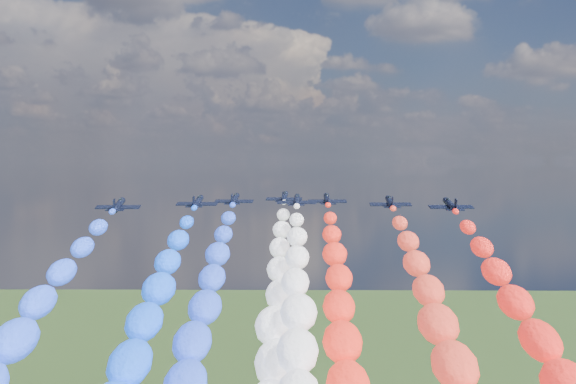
# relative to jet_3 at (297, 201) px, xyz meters

# --- Properties ---
(jet_0) EXTENTS (8.47, 11.30, 4.33)m
(jet_0) POSITION_rel_jet_3_xyz_m (-32.52, -15.74, 0.00)
(jet_0) COLOR black
(jet_1) EXTENTS (8.51, 11.33, 4.33)m
(jet_1) POSITION_rel_jet_3_xyz_m (-19.50, -5.57, 0.00)
(jet_1) COLOR black
(jet_2) EXTENTS (8.55, 11.36, 4.33)m
(jet_2) POSITION_rel_jet_3_xyz_m (-13.05, 3.79, 0.00)
(jet_2) COLOR black
(trail_2) EXTENTS (7.25, 125.39, 43.49)m
(trail_2) POSITION_rel_jet_3_xyz_m (-13.05, -59.73, -18.97)
(trail_2) COLOR blue
(jet_3) EXTENTS (8.26, 11.15, 4.33)m
(jet_3) POSITION_rel_jet_3_xyz_m (0.00, 0.00, 0.00)
(jet_3) COLOR black
(jet_4) EXTENTS (8.71, 11.47, 4.33)m
(jet_4) POSITION_rel_jet_3_xyz_m (-2.82, 13.09, 0.00)
(jet_4) COLOR black
(trail_4) EXTENTS (7.25, 125.39, 43.49)m
(trail_4) POSITION_rel_jet_3_xyz_m (-2.82, -50.43, -18.97)
(trail_4) COLOR white
(jet_5) EXTENTS (8.14, 11.06, 4.33)m
(jet_5) POSITION_rel_jet_3_xyz_m (6.34, 4.05, 0.00)
(jet_5) COLOR black
(trail_5) EXTENTS (7.25, 125.39, 43.49)m
(trail_5) POSITION_rel_jet_3_xyz_m (6.34, -59.47, -18.97)
(trail_5) COLOR #FC2718
(jet_6) EXTENTS (8.10, 11.04, 4.33)m
(jet_6) POSITION_rel_jet_3_xyz_m (18.12, -6.77, 0.00)
(jet_6) COLOR black
(jet_7) EXTENTS (8.41, 11.26, 4.33)m
(jet_7) POSITION_rel_jet_3_xyz_m (28.13, -14.64, 0.00)
(jet_7) COLOR black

